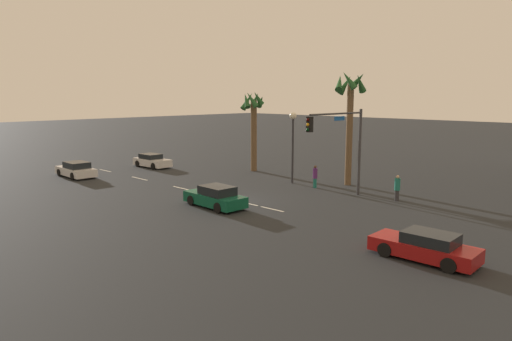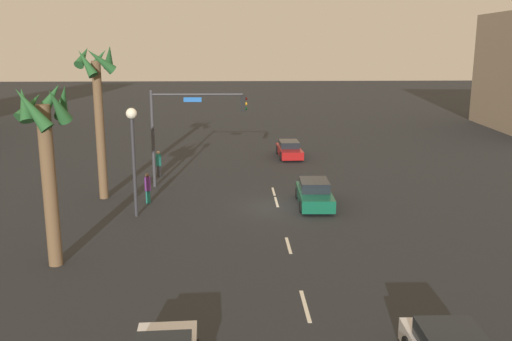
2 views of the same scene
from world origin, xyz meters
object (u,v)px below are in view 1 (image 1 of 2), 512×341
object	(u,v)px
car_0	(76,170)
pedestrian_1	(315,176)
car_3	(152,161)
palm_tree_0	(253,115)
car_1	(425,247)
car_2	(215,197)
pedestrian_0	(397,187)
palm_tree_1	(350,106)
traffic_signal	(343,138)
streetlamp	(293,133)

from	to	relation	value
car_0	pedestrian_1	world-z (taller)	pedestrian_1
car_3	palm_tree_0	xyz separation A→B (m)	(8.70, 5.41, 4.56)
car_0	car_1	world-z (taller)	car_0
car_1	pedestrian_1	bearing A→B (deg)	144.25
car_1	pedestrian_1	world-z (taller)	pedestrian_1
car_2	pedestrian_0	xyz separation A→B (m)	(7.41, 9.64, 0.28)
pedestrian_0	palm_tree_1	world-z (taller)	palm_tree_1
car_0	traffic_signal	distance (m)	23.41
car_1	pedestrian_0	bearing A→B (deg)	123.37
car_0	streetlamp	distance (m)	19.07
car_3	palm_tree_0	distance (m)	11.21
car_3	streetlamp	world-z (taller)	streetlamp
car_0	car_3	xyz separation A→B (m)	(-0.00, 7.67, -0.01)
pedestrian_0	palm_tree_0	world-z (taller)	palm_tree_0
pedestrian_0	pedestrian_1	size ratio (longest dim) A/B	1.01
car_0	pedestrian_1	distance (m)	20.70
traffic_signal	pedestrian_1	bearing A→B (deg)	152.52
car_0	palm_tree_0	size ratio (longest dim) A/B	0.60
palm_tree_0	pedestrian_0	bearing A→B (deg)	-7.79
pedestrian_0	car_3	bearing A→B (deg)	-172.38
car_0	traffic_signal	bearing A→B (deg)	22.26
traffic_signal	palm_tree_1	distance (m)	5.69
car_2	car_1	bearing A→B (deg)	0.19
streetlamp	palm_tree_1	distance (m)	4.86
car_1	palm_tree_0	xyz separation A→B (m)	(-22.00, 11.74, 4.58)
car_0	palm_tree_1	size ratio (longest dim) A/B	0.51
palm_tree_0	car_1	bearing A→B (deg)	-28.08
car_0	pedestrian_0	size ratio (longest dim) A/B	2.57
car_1	streetlamp	size ratio (longest dim) A/B	0.79
pedestrian_1	palm_tree_1	bearing A→B (deg)	68.05
traffic_signal	palm_tree_1	bearing A→B (deg)	118.98
traffic_signal	pedestrian_0	size ratio (longest dim) A/B	3.47
streetlamp	palm_tree_1	world-z (taller)	palm_tree_1
streetlamp	pedestrian_0	world-z (taller)	streetlamp
palm_tree_1	traffic_signal	bearing A→B (deg)	-61.02
palm_tree_1	car_2	bearing A→B (deg)	-98.73
car_3	palm_tree_1	size ratio (longest dim) A/B	0.48
pedestrian_0	pedestrian_1	distance (m)	6.66
car_3	traffic_signal	xyz separation A→B (m)	(21.41, 1.09, 3.57)
car_2	streetlamp	xyz separation A→B (m)	(-1.72, 9.64, 3.39)
car_0	car_1	distance (m)	30.73
car_0	streetlamp	xyz separation A→B (m)	(15.25, 10.94, 3.41)
car_2	palm_tree_1	size ratio (longest dim) A/B	0.50
car_1	pedestrian_0	size ratio (longest dim) A/B	2.58
traffic_signal	pedestrian_0	distance (m)	4.92
pedestrian_0	palm_tree_1	size ratio (longest dim) A/B	0.20
traffic_signal	car_2	bearing A→B (deg)	-120.78
car_3	palm_tree_1	world-z (taller)	palm_tree_1
palm_tree_1	pedestrian_0	bearing A→B (deg)	-24.19
pedestrian_0	car_1	bearing A→B (deg)	-56.63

